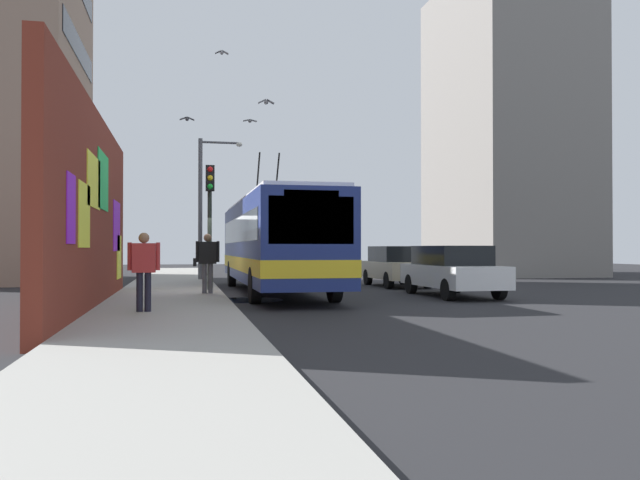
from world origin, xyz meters
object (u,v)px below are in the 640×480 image
at_px(city_bus, 274,241).
at_px(parked_car_champagne, 396,265).
at_px(parked_car_white, 452,270).
at_px(traffic_light, 210,205).
at_px(street_lamp, 206,197).
at_px(pedestrian_near_wall, 144,265).
at_px(pedestrian_at_curb, 207,258).

height_order(city_bus, parked_car_champagne, city_bus).
relative_size(parked_car_white, traffic_light, 1.12).
height_order(parked_car_white, street_lamp, street_lamp).
height_order(parked_car_champagne, street_lamp, street_lamp).
bearing_deg(pedestrian_near_wall, street_lamp, -7.33).
xyz_separation_m(parked_car_champagne, traffic_light, (-2.82, 7.35, 2.07)).
distance_m(city_bus, street_lamp, 7.55).
xyz_separation_m(city_bus, parked_car_champagne, (2.60, -5.20, -0.92)).
distance_m(pedestrian_near_wall, street_lamp, 14.50).
relative_size(parked_car_white, pedestrian_near_wall, 2.70).
height_order(parked_car_champagne, pedestrian_at_curb, pedestrian_at_curb).
bearing_deg(traffic_light, pedestrian_at_curb, 174.99).
height_order(pedestrian_near_wall, traffic_light, traffic_light).
distance_m(pedestrian_at_curb, street_lamp, 9.18).
height_order(parked_car_white, traffic_light, traffic_light).
distance_m(city_bus, pedestrian_at_curb, 2.97).
xyz_separation_m(city_bus, street_lamp, (7.00, 2.02, 1.97)).
bearing_deg(parked_car_champagne, parked_car_white, -180.00).
xyz_separation_m(parked_car_champagne, pedestrian_at_curb, (-4.42, 7.49, 0.38)).
relative_size(city_bus, traffic_light, 3.10).
bearing_deg(traffic_light, parked_car_champagne, -69.03).
xyz_separation_m(parked_car_white, parked_car_champagne, (5.28, 0.00, -0.00)).
distance_m(pedestrian_near_wall, traffic_light, 7.35).
relative_size(parked_car_champagne, pedestrian_near_wall, 2.42).
distance_m(city_bus, parked_car_white, 5.92).
relative_size(parked_car_white, parked_car_champagne, 1.12).
bearing_deg(parked_car_white, pedestrian_at_curb, 83.45).
distance_m(parked_car_champagne, pedestrian_at_curb, 8.71).
bearing_deg(parked_car_white, city_bus, 62.74).
bearing_deg(city_bus, traffic_light, 95.69).
height_order(city_bus, pedestrian_near_wall, city_bus).
relative_size(parked_car_white, street_lamp, 0.74).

